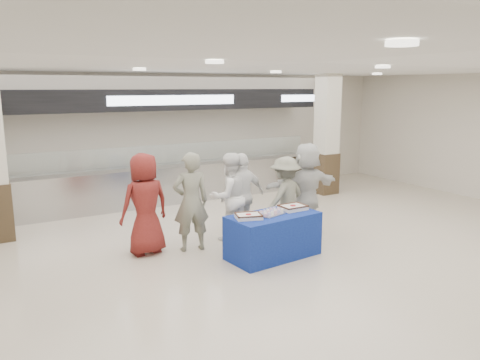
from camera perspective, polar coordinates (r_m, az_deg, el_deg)
ground at (r=7.51m, az=7.59°, el=-11.17°), size 14.00×14.00×0.00m
serving_line at (r=11.80m, az=-8.45°, el=2.88°), size 8.70×0.85×2.80m
column_right at (r=12.80m, az=10.51°, el=5.14°), size 0.55×0.55×3.20m
display_table at (r=8.02m, az=4.04°, el=-6.77°), size 1.62×0.92×0.75m
sheet_cake_left at (r=7.64m, az=1.04°, el=-4.38°), size 0.49×0.43×0.09m
sheet_cake_right at (r=8.23m, az=6.47°, el=-3.29°), size 0.45×0.35×0.09m
cupcake_tray at (r=7.90m, az=3.68°, el=-3.96°), size 0.51×0.44×0.07m
civilian_maroon at (r=8.19m, az=-11.51°, el=-2.88°), size 0.93×0.67×1.77m
soldier_a at (r=8.24m, az=-6.01°, el=-2.67°), size 0.70×0.52×1.76m
chef_tall at (r=8.82m, az=-1.32°, el=-2.02°), size 0.84×0.67×1.66m
chef_short at (r=8.92m, az=0.31°, el=-1.91°), size 1.00×0.49×1.64m
soldier_b at (r=9.00m, az=5.53°, el=-2.10°), size 1.13×0.83×1.57m
civilian_white at (r=9.30m, az=8.11°, el=-0.98°), size 1.67×0.53×1.80m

